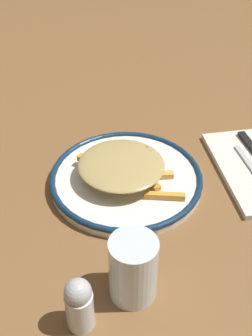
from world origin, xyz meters
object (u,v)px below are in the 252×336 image
at_px(plate, 126,179).
at_px(salt_shaker, 79,304).
at_px(fries_heap, 123,166).
at_px(water_glass, 133,269).

xyz_separation_m(plate, salt_shaker, (0.11, 0.26, 0.03)).
bearing_deg(fries_heap, salt_shaker, 68.30).
bearing_deg(salt_shaker, fries_heap, -111.70).
bearing_deg(water_glass, plate, -98.63).
xyz_separation_m(water_glass, salt_shaker, (0.08, 0.04, -0.01)).
distance_m(plate, fries_heap, 0.03).
height_order(plate, salt_shaker, salt_shaker).
bearing_deg(fries_heap, water_glass, 82.84).
bearing_deg(salt_shaker, water_glass, -155.49).
height_order(water_glass, salt_shaker, water_glass).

